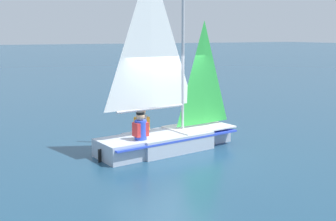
# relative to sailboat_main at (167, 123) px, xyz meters

# --- Properties ---
(ground_plane) EXTENTS (260.00, 260.00, 0.00)m
(ground_plane) POSITION_rel_sailboat_main_xyz_m (0.04, 0.00, -0.72)
(ground_plane) COLOR navy
(sailboat_main) EXTENTS (4.07, 1.80, 5.01)m
(sailboat_main) POSITION_rel_sailboat_main_xyz_m (0.00, 0.00, 0.00)
(sailboat_main) COLOR #B2BCCC
(sailboat_main) RESTS_ON ground_plane
(sailor_helm) EXTENTS (0.37, 0.33, 1.16)m
(sailor_helm) POSITION_rel_sailboat_main_xyz_m (-0.62, 0.26, -0.10)
(sailor_helm) COLOR black
(sailor_helm) RESTS_ON ground_plane
(sailor_crew) EXTENTS (0.37, 0.33, 1.16)m
(sailor_crew) POSITION_rel_sailboat_main_xyz_m (-0.93, -0.35, -0.09)
(sailor_crew) COLOR black
(sailor_crew) RESTS_ON ground_plane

